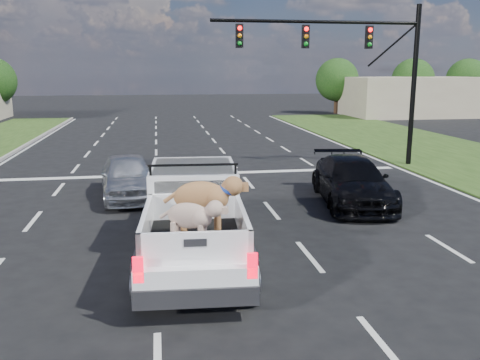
% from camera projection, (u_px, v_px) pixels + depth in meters
% --- Properties ---
extents(ground, '(160.00, 160.00, 0.00)m').
position_uv_depth(ground, '(235.00, 261.00, 11.51)').
color(ground, black).
rests_on(ground, ground).
extents(road_markings, '(17.75, 60.00, 0.01)m').
position_uv_depth(road_markings, '(207.00, 193.00, 17.84)').
color(road_markings, silver).
rests_on(road_markings, ground).
extents(traffic_signal, '(9.11, 0.31, 7.00)m').
position_uv_depth(traffic_signal, '(363.00, 58.00, 21.76)').
color(traffic_signal, black).
rests_on(traffic_signal, ground).
extents(building_right, '(12.00, 7.00, 3.60)m').
position_uv_depth(building_right, '(413.00, 97.00, 47.37)').
color(building_right, tan).
rests_on(building_right, ground).
extents(tree_far_d, '(4.20, 4.20, 5.40)m').
position_uv_depth(tree_far_d, '(337.00, 80.00, 49.98)').
color(tree_far_d, '#332114').
rests_on(tree_far_d, ground).
extents(tree_far_e, '(4.20, 4.20, 5.40)m').
position_uv_depth(tree_far_e, '(413.00, 80.00, 51.23)').
color(tree_far_e, '#332114').
rests_on(tree_far_e, ground).
extents(tree_far_f, '(4.20, 4.20, 5.40)m').
position_uv_depth(tree_far_f, '(467.00, 79.00, 52.17)').
color(tree_far_f, '#332114').
rests_on(tree_far_f, ground).
extents(pickup_truck, '(2.54, 6.03, 2.21)m').
position_uv_depth(pickup_truck, '(194.00, 215.00, 11.35)').
color(pickup_truck, black).
rests_on(pickup_truck, ground).
extents(silver_sedan, '(2.20, 4.48, 1.47)m').
position_uv_depth(silver_sedan, '(128.00, 176.00, 17.09)').
color(silver_sedan, silver).
rests_on(silver_sedan, ground).
extents(black_coupe, '(2.72, 5.24, 1.45)m').
position_uv_depth(black_coupe, '(352.00, 181.00, 16.38)').
color(black_coupe, black).
rests_on(black_coupe, ground).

